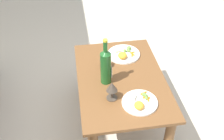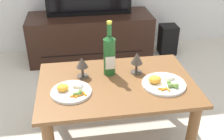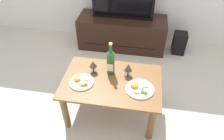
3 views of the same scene
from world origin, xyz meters
TOP-DOWN VIEW (x-y plane):
  - ground_plane at (0.00, 0.00)m, footprint 6.40×6.40m
  - dining_table at (0.00, 0.00)m, footprint 1.02×0.67m
  - tv_stand at (-0.07, 1.39)m, footprint 1.36×0.49m
  - tv_screen at (-0.07, 1.39)m, footprint 0.92×0.05m
  - floor_speaker at (0.85, 1.36)m, footprint 0.20×0.20m
  - wine_bottle at (-0.03, 0.12)m, footprint 0.08×0.08m
  - goblet_left at (-0.21, 0.11)m, footprint 0.08×0.08m
  - goblet_right at (0.16, 0.11)m, footprint 0.08×0.08m
  - dinner_plate_left at (-0.30, -0.08)m, footprint 0.25×0.25m
  - dinner_plate_right at (0.29, -0.08)m, footprint 0.28×0.28m

SIDE VIEW (x-z plane):
  - ground_plane at x=0.00m, z-range 0.00..0.00m
  - floor_speaker at x=0.85m, z-range 0.00..0.35m
  - tv_stand at x=-0.07m, z-range 0.00..0.51m
  - dining_table at x=0.00m, z-range 0.15..0.65m
  - dinner_plate_left at x=-0.30m, z-range 0.49..0.54m
  - dinner_plate_right at x=0.29m, z-range 0.48..0.54m
  - goblet_left at x=-0.21m, z-range 0.53..0.67m
  - goblet_right at x=0.16m, z-range 0.53..0.68m
  - wine_bottle at x=-0.03m, z-range 0.46..0.84m
  - tv_screen at x=-0.07m, z-range 0.51..1.06m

